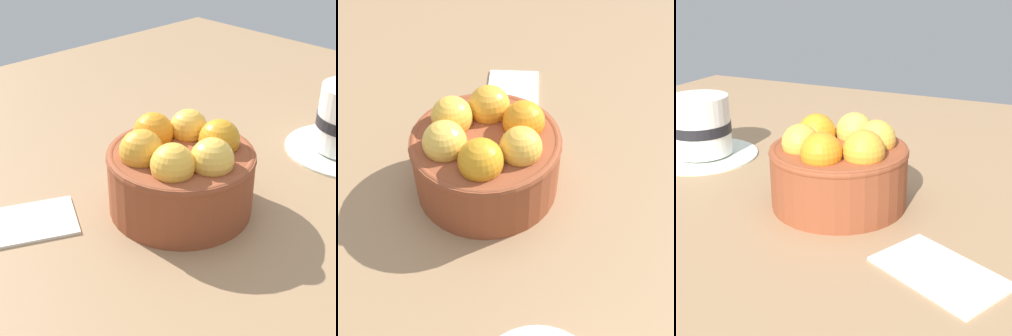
# 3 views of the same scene
# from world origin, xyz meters

# --- Properties ---
(ground_plane) EXTENTS (1.27, 1.14, 0.04)m
(ground_plane) POSITION_xyz_m (0.00, 0.00, -0.02)
(ground_plane) COLOR #997551
(terracotta_bowl) EXTENTS (0.16, 0.16, 0.10)m
(terracotta_bowl) POSITION_xyz_m (0.00, 0.00, 0.05)
(terracotta_bowl) COLOR brown
(terracotta_bowl) RESTS_ON ground_plane
(folded_napkin) EXTENTS (0.13, 0.11, 0.01)m
(folded_napkin) POSITION_xyz_m (0.14, -0.09, 0.00)
(folded_napkin) COLOR white
(folded_napkin) RESTS_ON ground_plane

